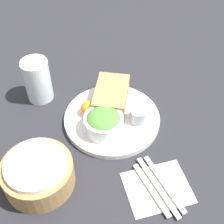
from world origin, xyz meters
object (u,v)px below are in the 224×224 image
object	(u,v)px
salad_bowl	(104,122)
bread_basket	(38,173)
knife	(158,187)
spoon	(151,190)
drink_glass	(38,80)
fork	(164,184)
plate	(112,119)
dressing_cup	(139,115)
sandwich	(111,96)

from	to	relation	value
salad_bowl	bread_basket	size ratio (longest dim) A/B	0.63
knife	spoon	world-z (taller)	same
drink_glass	bread_basket	bearing A→B (deg)	173.07
drink_glass	fork	world-z (taller)	drink_glass
plate	spoon	size ratio (longest dim) A/B	1.76
dressing_cup	bread_basket	world-z (taller)	bread_basket
plate	dressing_cup	bearing A→B (deg)	-115.41
plate	spoon	bearing A→B (deg)	-173.09
sandwich	salad_bowl	distance (m)	0.10
sandwich	salad_bowl	world-z (taller)	salad_bowl
sandwich	salad_bowl	xyz separation A→B (m)	(-0.09, 0.05, 0.00)
salad_bowl	bread_basket	world-z (taller)	bread_basket
sandwich	drink_glass	bearing A→B (deg)	63.34
sandwich	knife	xyz separation A→B (m)	(-0.29, -0.03, -0.04)
plate	salad_bowl	size ratio (longest dim) A/B	2.54
bread_basket	plate	bearing A→B (deg)	-56.70
plate	fork	size ratio (longest dim) A/B	1.58
spoon	dressing_cup	bearing A→B (deg)	158.55
bread_basket	spoon	size ratio (longest dim) A/B	1.09
salad_bowl	fork	world-z (taller)	salad_bowl
sandwich	drink_glass	xyz separation A→B (m)	(0.10, 0.20, 0.02)
knife	salad_bowl	bearing A→B (deg)	-169.15
salad_bowl	knife	xyz separation A→B (m)	(-0.20, -0.08, -0.04)
dressing_cup	plate	bearing A→B (deg)	64.59
sandwich	knife	distance (m)	0.30
sandwich	bread_basket	distance (m)	0.31
bread_basket	knife	size ratio (longest dim) A/B	0.94
plate	fork	distance (m)	0.24
salad_bowl	knife	size ratio (longest dim) A/B	0.59
plate	sandwich	distance (m)	0.07
fork	salad_bowl	bearing A→B (deg)	-164.53
drink_glass	bread_basket	world-z (taller)	drink_glass
fork	dressing_cup	bearing A→B (deg)	168.11
fork	plate	bearing A→B (deg)	-175.74
salad_bowl	dressing_cup	size ratio (longest dim) A/B	2.17
drink_glass	bread_basket	distance (m)	0.30
bread_basket	salad_bowl	bearing A→B (deg)	-60.05
sandwich	fork	bearing A→B (deg)	-170.00
salad_bowl	dressing_cup	xyz separation A→B (m)	(0.01, -0.10, -0.01)
drink_glass	fork	size ratio (longest dim) A/B	0.77
bread_basket	spoon	distance (m)	0.27
knife	fork	bearing A→B (deg)	90.00
drink_glass	spoon	bearing A→B (deg)	-151.70
plate	knife	distance (m)	0.24
dressing_cup	fork	xyz separation A→B (m)	(-0.20, 0.00, -0.03)
bread_basket	knife	world-z (taller)	bread_basket
salad_bowl	dressing_cup	distance (m)	0.10
fork	drink_glass	bearing A→B (deg)	-158.60
sandwich	salad_bowl	size ratio (longest dim) A/B	1.57
bread_basket	spoon	world-z (taller)	bread_basket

